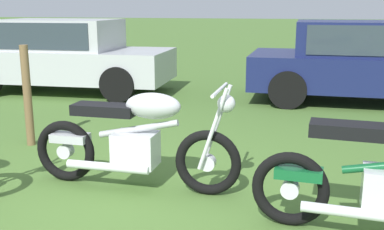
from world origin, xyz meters
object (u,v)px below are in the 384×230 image
object	(u,v)px
fence_post_wooden	(27,96)
car_silver	(64,52)
motorcycle_silver	(136,140)
car_navy	(368,58)

from	to	relation	value
fence_post_wooden	car_silver	bearing A→B (deg)	111.80
fence_post_wooden	motorcycle_silver	bearing A→B (deg)	-29.75
motorcycle_silver	car_navy	distance (m)	5.44
motorcycle_silver	car_silver	bearing A→B (deg)	125.69
motorcycle_silver	fence_post_wooden	bearing A→B (deg)	150.81
car_silver	car_navy	world-z (taller)	same
car_silver	fence_post_wooden	bearing A→B (deg)	-70.61
car_silver	car_navy	size ratio (longest dim) A/B	0.99
car_silver	fence_post_wooden	xyz separation A→B (m)	(1.39, -3.49, -0.18)
motorcycle_silver	car_silver	world-z (taller)	car_silver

